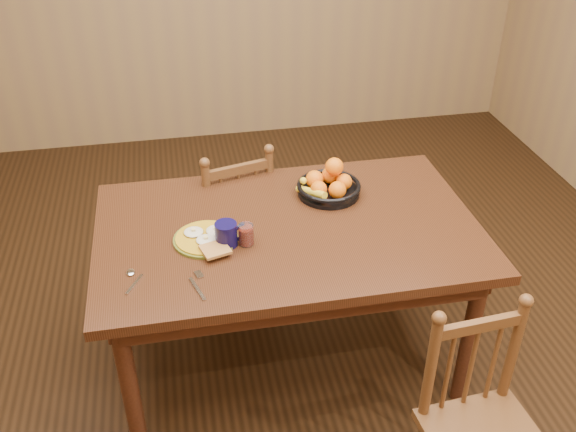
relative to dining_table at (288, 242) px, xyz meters
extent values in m
cube|color=black|center=(0.00, 0.00, -0.67)|extent=(4.50, 5.00, 0.01)
cube|color=black|center=(0.00, 0.00, 0.06)|extent=(1.60, 1.00, 0.04)
cube|color=#32180E|center=(0.00, 0.42, -0.01)|extent=(1.40, 0.04, 0.10)
cube|color=#32180E|center=(0.00, -0.42, -0.01)|extent=(1.40, 0.04, 0.10)
cube|color=#32180E|center=(0.72, 0.00, -0.01)|extent=(0.04, 0.84, 0.10)
cube|color=#32180E|center=(-0.72, 0.00, -0.01)|extent=(0.04, 0.84, 0.10)
cylinder|color=#32180E|center=(-0.70, -0.40, -0.31)|extent=(0.07, 0.07, 0.70)
cylinder|color=#32180E|center=(0.70, -0.40, -0.31)|extent=(0.07, 0.07, 0.70)
cylinder|color=#32180E|center=(-0.70, 0.40, -0.31)|extent=(0.07, 0.07, 0.70)
cylinder|color=#32180E|center=(0.70, 0.40, -0.31)|extent=(0.07, 0.07, 0.70)
cube|color=#4E3017|center=(-0.19, 0.61, -0.26)|extent=(0.47, 0.46, 0.04)
cylinder|color=#4E3017|center=(-0.08, 0.80, -0.47)|extent=(0.03, 0.03, 0.38)
cylinder|color=#4E3017|center=(-0.39, 0.72, -0.47)|extent=(0.03, 0.03, 0.38)
cylinder|color=#4E3017|center=(0.00, 0.50, -0.47)|extent=(0.03, 0.03, 0.38)
cylinder|color=#4E3017|center=(-0.31, 0.43, -0.47)|extent=(0.03, 0.03, 0.38)
cylinder|color=#4E3017|center=(0.00, 0.49, -0.03)|extent=(0.04, 0.04, 0.46)
cylinder|color=#4E3017|center=(-0.31, 0.41, -0.03)|extent=(0.04, 0.04, 0.46)
cylinder|color=#4E3017|center=(-0.15, 0.45, -0.08)|extent=(0.02, 0.02, 0.36)
cube|color=#4E3017|center=(-0.15, 0.45, 0.13)|extent=(0.32, 0.10, 0.04)
cylinder|color=#4E3017|center=(0.34, -0.77, -0.04)|extent=(0.04, 0.04, 0.46)
cylinder|color=#4E3017|center=(0.66, -0.75, -0.04)|extent=(0.04, 0.04, 0.46)
cylinder|color=#4E3017|center=(0.50, -0.76, -0.08)|extent=(0.02, 0.02, 0.35)
cube|color=#4E3017|center=(0.50, -0.76, 0.12)|extent=(0.32, 0.05, 0.04)
cylinder|color=#59601E|center=(-0.35, -0.04, 0.09)|extent=(0.26, 0.26, 0.01)
cylinder|color=#B68917|center=(-0.35, -0.04, 0.10)|extent=(0.24, 0.24, 0.01)
ellipsoid|color=silver|center=(-0.39, 0.00, 0.11)|extent=(0.08, 0.08, 0.01)
cube|color=#F2E08C|center=(-0.39, 0.00, 0.12)|extent=(0.02, 0.02, 0.01)
ellipsoid|color=silver|center=(-0.30, -0.01, 0.11)|extent=(0.08, 0.08, 0.01)
cube|color=#F2E08C|center=(-0.30, -0.01, 0.12)|extent=(0.02, 0.02, 0.01)
ellipsoid|color=silver|center=(-0.35, -0.07, 0.11)|extent=(0.08, 0.08, 0.01)
cube|color=#F2E08C|center=(-0.35, -0.07, 0.12)|extent=(0.02, 0.02, 0.01)
cube|color=brown|center=(-0.32, -0.14, 0.11)|extent=(0.13, 0.13, 0.01)
cube|color=silver|center=(-0.41, -0.35, 0.09)|extent=(0.06, 0.14, 0.00)
cube|color=silver|center=(-0.39, -0.26, 0.09)|extent=(0.04, 0.05, 0.00)
cube|color=silver|center=(-0.63, -0.28, 0.09)|extent=(0.07, 0.11, 0.00)
ellipsoid|color=silver|center=(-0.65, -0.20, 0.09)|extent=(0.03, 0.04, 0.01)
cylinder|color=#0C0933|center=(-0.27, -0.08, 0.13)|extent=(0.09, 0.09, 0.10)
torus|color=#0C0933|center=(-0.22, -0.08, 0.13)|extent=(0.07, 0.04, 0.07)
cylinder|color=black|center=(-0.27, -0.08, 0.18)|extent=(0.08, 0.08, 0.00)
cylinder|color=silver|center=(-0.19, -0.09, 0.13)|extent=(0.06, 0.06, 0.09)
cylinder|color=maroon|center=(-0.19, -0.09, 0.12)|extent=(0.05, 0.05, 0.07)
cylinder|color=black|center=(0.23, 0.22, 0.09)|extent=(0.28, 0.28, 0.02)
torus|color=black|center=(0.23, 0.22, 0.13)|extent=(0.29, 0.29, 0.02)
cylinder|color=black|center=(0.23, 0.22, 0.09)|extent=(0.10, 0.10, 0.01)
sphere|color=orange|center=(0.30, 0.22, 0.14)|extent=(0.07, 0.07, 0.07)
sphere|color=orange|center=(0.25, 0.29, 0.14)|extent=(0.08, 0.08, 0.08)
sphere|color=orange|center=(0.17, 0.26, 0.15)|extent=(0.08, 0.08, 0.08)
sphere|color=orange|center=(0.17, 0.18, 0.14)|extent=(0.07, 0.07, 0.07)
sphere|color=orange|center=(0.25, 0.15, 0.14)|extent=(0.08, 0.08, 0.08)
sphere|color=orange|center=(0.26, 0.25, 0.21)|extent=(0.08, 0.08, 0.08)
cylinder|color=yellow|center=(0.14, 0.18, 0.13)|extent=(0.10, 0.17, 0.07)
camera|label=1|loc=(-0.43, -2.19, 1.59)|focal=40.00mm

